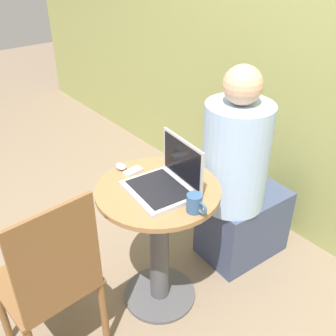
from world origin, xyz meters
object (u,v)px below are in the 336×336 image
(cell_phone, at_px, (133,171))
(person_seated, at_px, (239,187))
(laptop, at_px, (166,181))
(chair_empty, at_px, (52,282))

(cell_phone, height_order, person_seated, person_seated)
(laptop, xyz_separation_m, cell_phone, (-0.22, -0.04, -0.04))
(cell_phone, xyz_separation_m, person_seated, (0.22, 0.59, -0.23))
(laptop, xyz_separation_m, chair_empty, (-0.06, -0.60, -0.31))
(cell_phone, xyz_separation_m, chair_empty, (0.17, -0.57, -0.27))
(chair_empty, xyz_separation_m, person_seated, (0.05, 1.15, 0.04))
(chair_empty, distance_m, person_seated, 1.15)
(laptop, relative_size, chair_empty, 0.37)
(person_seated, bearing_deg, laptop, -89.62)
(laptop, bearing_deg, person_seated, 90.38)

